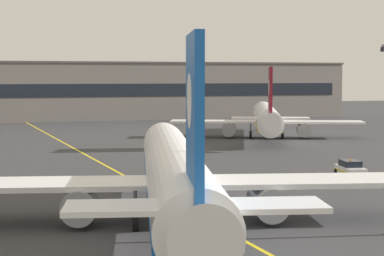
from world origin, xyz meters
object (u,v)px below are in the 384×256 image
service_car_nearest (350,169)px  safety_cone_by_nose_gear (147,181)px  airliner_background (266,118)px  airliner_foreground (175,174)px

service_car_nearest → safety_cone_by_nose_gear: service_car_nearest is taller
safety_cone_by_nose_gear → service_car_nearest: bearing=-5.3°
service_car_nearest → airliner_background: bearing=78.5°
airliner_foreground → service_car_nearest: (21.68, 14.92, -2.60)m
service_car_nearest → airliner_foreground: bearing=-145.5°
safety_cone_by_nose_gear → airliner_background: bearing=53.9°
safety_cone_by_nose_gear → airliner_foreground: bearing=-96.6°
service_car_nearest → safety_cone_by_nose_gear: size_ratio=8.04×
airliner_foreground → service_car_nearest: size_ratio=9.31×
airliner_foreground → safety_cone_by_nose_gear: airliner_foreground is taller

